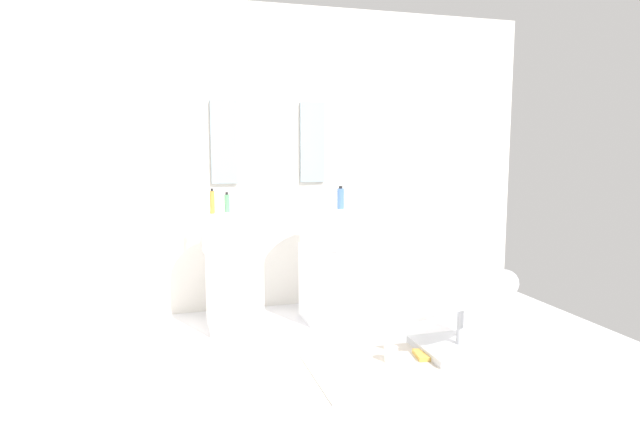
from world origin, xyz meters
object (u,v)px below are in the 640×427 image
pedestal_sink_right (328,262)px  coffee_mug (391,354)px  towel_rack (99,285)px  soap_bottle_blue (341,198)px  pedestal_sink_left (233,268)px  lounge_chair (461,303)px  soap_bottle_green (227,203)px  magazine_ochre (432,354)px  soap_bottle_amber (212,202)px

pedestal_sink_right → coffee_mug: bearing=-82.6°
pedestal_sink_right → towel_rack: 1.86m
pedestal_sink_right → soap_bottle_blue: bearing=29.2°
pedestal_sink_left → towel_rack: size_ratio=1.05×
pedestal_sink_left → soap_bottle_blue: soap_bottle_blue is taller
lounge_chair → pedestal_sink_right: bearing=125.1°
coffee_mug → soap_bottle_green: size_ratio=0.64×
pedestal_sink_right → soap_bottle_blue: 0.53m
lounge_chair → coffee_mug: 0.61m
coffee_mug → soap_bottle_blue: (-0.00, 1.05, 0.93)m
towel_rack → magazine_ochre: towel_rack is taller
soap_bottle_blue → soap_bottle_green: size_ratio=1.20×
soap_bottle_amber → soap_bottle_blue: (1.04, 0.01, -0.00)m
lounge_chair → soap_bottle_amber: bearing=147.5°
soap_bottle_green → soap_bottle_blue: bearing=-3.1°
towel_rack → magazine_ochre: bearing=-2.8°
lounge_chair → towel_rack: 2.31m
magazine_ochre → coffee_mug: (-0.30, -0.00, 0.04)m
soap_bottle_amber → soap_bottle_blue: bearing=0.5°
pedestal_sink_right → soap_bottle_amber: size_ratio=5.21×
pedestal_sink_right → soap_bottle_blue: (0.13, 0.07, 0.51)m
magazine_ochre → soap_bottle_amber: (-1.34, 1.04, 0.96)m
soap_bottle_green → towel_rack: bearing=-130.1°
pedestal_sink_left → soap_bottle_blue: 1.03m
lounge_chair → towel_rack: bearing=178.6°
coffee_mug → soap_bottle_blue: soap_bottle_blue is taller
coffee_mug → magazine_ochre: bearing=0.4°
pedestal_sink_left → soap_bottle_green: soap_bottle_green is taller
lounge_chair → coffee_mug: size_ratio=10.21×
magazine_ochre → soap_bottle_amber: size_ratio=1.18×
towel_rack → lounge_chair: bearing=-1.4°
towel_rack → soap_bottle_green: bearing=49.9°
coffee_mug → soap_bottle_green: bearing=129.8°
soap_bottle_green → pedestal_sink_left: bearing=-78.3°
towel_rack → soap_bottle_blue: (1.76, 0.95, 0.36)m
pedestal_sink_left → soap_bottle_green: size_ratio=6.37×
pedestal_sink_left → lounge_chair: size_ratio=0.97×
soap_bottle_green → soap_bottle_amber: bearing=-153.5°
pedestal_sink_left → soap_bottle_green: (-0.03, 0.12, 0.49)m
pedestal_sink_left → pedestal_sink_right: 0.77m
towel_rack → coffee_mug: towel_rack is taller
pedestal_sink_left → pedestal_sink_right: size_ratio=1.00×
pedestal_sink_left → magazine_ochre: (1.19, -0.98, -0.45)m
pedestal_sink_left → coffee_mug: pedestal_sink_left is taller
soap_bottle_amber → soap_bottle_green: bearing=26.5°
soap_bottle_green → coffee_mug: bearing=-50.2°
magazine_ochre → soap_bottle_green: (-1.22, 1.10, 0.95)m
lounge_chair → towel_rack: size_ratio=1.08×
coffee_mug → soap_bottle_green: soap_bottle_green is taller
soap_bottle_amber → soap_bottle_green: (0.12, 0.06, -0.02)m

